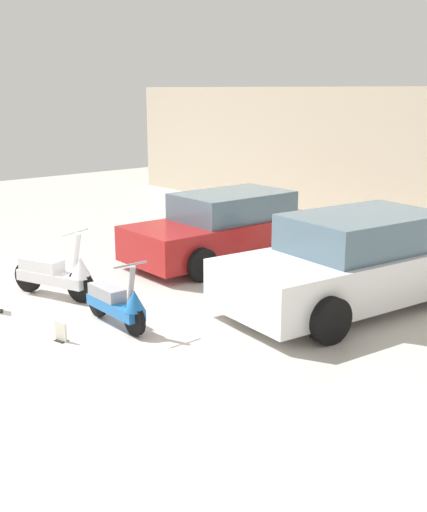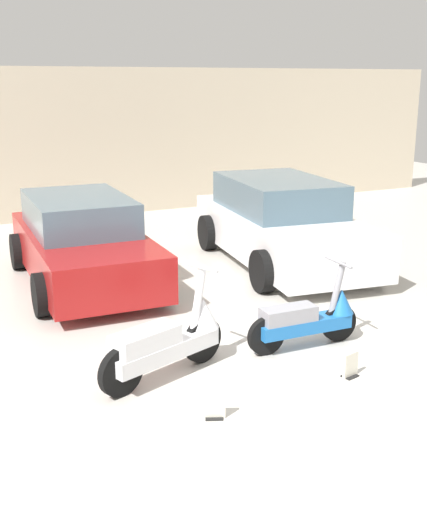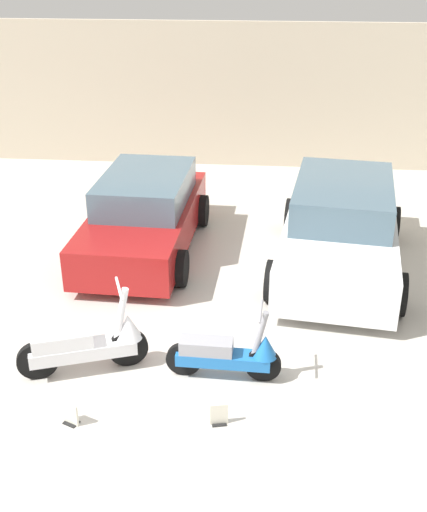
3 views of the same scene
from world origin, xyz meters
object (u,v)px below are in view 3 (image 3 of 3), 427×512
(placard_near_left_scooter, at_px, (70,415))
(car_rear_center, at_px, (340,228))
(scooter_front_right, at_px, (228,353))
(placard_near_right_scooter, at_px, (219,415))
(scooter_front_left, at_px, (88,343))
(car_rear_left, at_px, (145,215))

(placard_near_left_scooter, bearing_deg, car_rear_center, 51.95)
(placard_near_left_scooter, bearing_deg, scooter_front_right, 30.66)
(placard_near_left_scooter, relative_size, placard_near_right_scooter, 1.00)
(scooter_front_right, distance_m, placard_near_right_scooter, 0.87)
(placard_near_left_scooter, xyz_separation_m, placard_near_right_scooter, (1.61, 0.14, 0.00))
(scooter_front_left, bearing_deg, scooter_front_right, -19.47)
(scooter_front_left, xyz_separation_m, placard_near_right_scooter, (1.65, -0.83, -0.28))
(scooter_front_left, height_order, car_rear_left, car_rear_left)
(car_rear_left, xyz_separation_m, placard_near_right_scooter, (1.62, -4.33, -0.50))
(car_rear_center, bearing_deg, placard_near_left_scooter, -30.95)
(car_rear_left, relative_size, placard_near_right_scooter, 14.65)
(car_rear_left, distance_m, car_rear_center, 3.24)
(car_rear_center, distance_m, placard_near_left_scooter, 5.23)
(scooter_front_left, relative_size, car_rear_center, 0.36)
(scooter_front_left, relative_size, car_rear_left, 0.40)
(car_rear_left, bearing_deg, placard_near_right_scooter, 22.54)
(car_rear_center, xyz_separation_m, placard_near_right_scooter, (-1.60, -3.96, -0.54))
(car_rear_left, xyz_separation_m, car_rear_center, (3.21, -0.38, 0.05))
(scooter_front_left, relative_size, placard_near_right_scooter, 5.81)
(car_rear_center, xyz_separation_m, placard_near_left_scooter, (-3.21, -4.10, -0.54))
(scooter_front_right, bearing_deg, car_rear_center, 65.21)
(car_rear_left, height_order, placard_near_right_scooter, car_rear_left)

